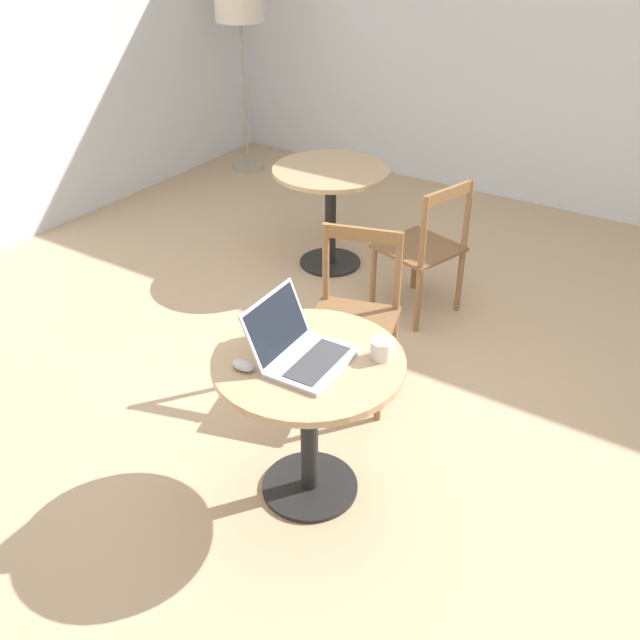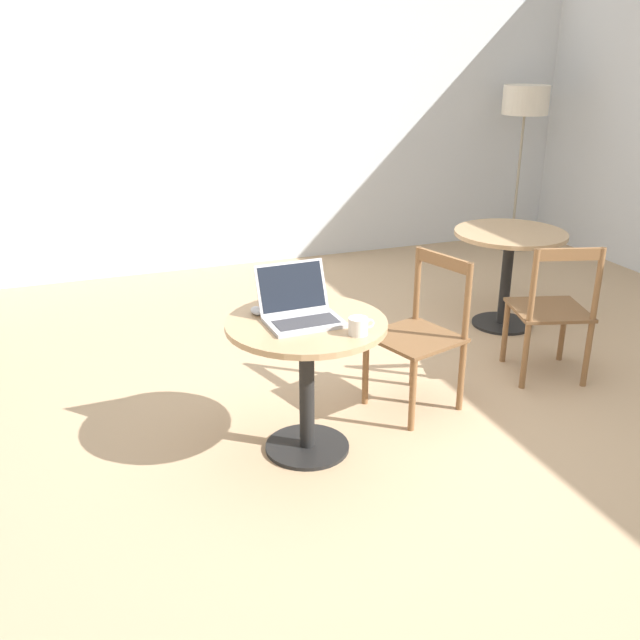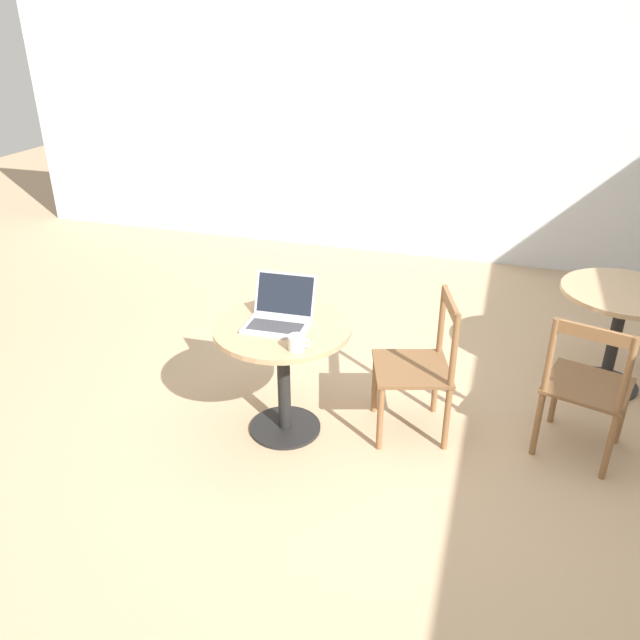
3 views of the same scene
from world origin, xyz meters
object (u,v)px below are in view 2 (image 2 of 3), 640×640
at_px(laptop, 300,310).
at_px(drinking_glass, 298,294).
at_px(mug, 359,326).
at_px(chair_mid_front, 552,311).
at_px(floor_lamp, 525,106).
at_px(chair_near_right, 421,334).
at_px(cafe_table_near, 307,352).
at_px(mouse, 257,311).
at_px(cafe_table_mid, 509,254).

xyz_separation_m(laptop, drinking_glass, (0.06, 0.22, 0.01)).
bearing_deg(mug, chair_mid_front, 19.00).
bearing_deg(drinking_glass, floor_lamp, 39.57).
relative_size(chair_near_right, floor_lamp, 0.56).
xyz_separation_m(cafe_table_near, drinking_glass, (0.04, 0.24, 0.22)).
bearing_deg(chair_near_right, mouse, -176.63).
height_order(mouse, mug, mug).
bearing_deg(cafe_table_near, drinking_glass, 81.05).
xyz_separation_m(mouse, drinking_glass, (0.23, 0.06, 0.04)).
height_order(chair_near_right, chair_mid_front, same).
height_order(cafe_table_near, chair_mid_front, chair_mid_front).
bearing_deg(mug, cafe_table_near, 125.58).
distance_m(chair_mid_front, laptop, 1.73).
distance_m(cafe_table_near, cafe_table_mid, 2.19).
xyz_separation_m(cafe_table_near, chair_mid_front, (1.65, 0.28, -0.11)).
xyz_separation_m(cafe_table_near, floor_lamp, (3.15, 2.81, 0.82)).
distance_m(cafe_table_mid, floor_lamp, 2.28).
height_order(cafe_table_near, chair_near_right, chair_near_right).
distance_m(cafe_table_mid, chair_near_right, 1.44).
xyz_separation_m(floor_lamp, drinking_glass, (-3.11, -2.57, -0.61)).
relative_size(chair_near_right, mouse, 8.62).
relative_size(cafe_table_near, mouse, 7.78).
bearing_deg(chair_mid_front, drinking_glass, -178.62).
bearing_deg(cafe_table_near, chair_mid_front, 9.48).
bearing_deg(laptop, mug, -53.25).
bearing_deg(chair_mid_front, chair_near_right, -177.09).
distance_m(cafe_table_mid, mouse, 2.29).
distance_m(laptop, mouse, 0.23).
xyz_separation_m(chair_near_right, chair_mid_front, (0.90, 0.05, 0.00)).
height_order(chair_mid_front, drinking_glass, chair_mid_front).
distance_m(cafe_table_near, mug, 0.35).
bearing_deg(floor_lamp, mug, -134.40).
height_order(chair_mid_front, floor_lamp, floor_lamp).
distance_m(laptop, mug, 0.32).
height_order(laptop, mug, laptop).
distance_m(cafe_table_mid, laptop, 2.21).
bearing_deg(mouse, cafe_table_near, -42.19).
bearing_deg(cafe_table_mid, floor_lamp, 53.79).
bearing_deg(mouse, drinking_glass, 15.15).
xyz_separation_m(chair_mid_front, floor_lamp, (1.50, 2.53, 0.93)).
bearing_deg(floor_lamp, cafe_table_mid, -126.21).
height_order(cafe_table_near, mug, mug).
bearing_deg(chair_near_right, cafe_table_near, -162.92).
distance_m(cafe_table_mid, chair_mid_front, 0.86).
bearing_deg(cafe_table_mid, mug, -142.36).
bearing_deg(cafe_table_mid, chair_near_right, -142.92).
bearing_deg(cafe_table_near, cafe_table_mid, 30.05).
distance_m(chair_near_right, mug, 0.81).
distance_m(floor_lamp, drinking_glass, 4.08).
distance_m(cafe_table_near, chair_near_right, 0.79).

